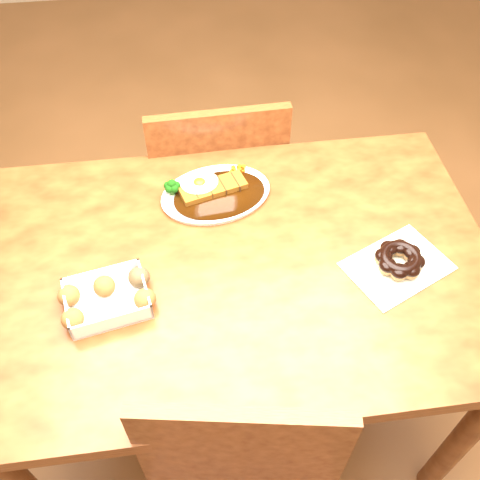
{
  "coord_description": "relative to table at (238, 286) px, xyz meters",
  "views": [
    {
      "loc": [
        -0.09,
        -0.76,
        1.73
      ],
      "look_at": [
        0.01,
        0.01,
        0.81
      ],
      "focal_mm": 40.0,
      "sensor_mm": 36.0,
      "label": 1
    }
  ],
  "objects": [
    {
      "name": "ground",
      "position": [
        0.0,
        0.0,
        -0.65
      ],
      "size": [
        6.0,
        6.0,
        0.0
      ],
      "primitive_type": "plane",
      "color": "brown",
      "rests_on": "ground"
    },
    {
      "name": "table",
      "position": [
        0.0,
        0.0,
        0.0
      ],
      "size": [
        1.2,
        0.8,
        0.75
      ],
      "color": "#4C200F",
      "rests_on": "ground"
    },
    {
      "name": "chair_far",
      "position": [
        -0.0,
        0.53,
        -0.17
      ],
      "size": [
        0.43,
        0.43,
        0.87
      ],
      "rotation": [
        0.0,
        0.0,
        3.18
      ],
      "color": "#4C200F",
      "rests_on": "ground"
    },
    {
      "name": "katsu_curry_plate",
      "position": [
        -0.03,
        0.22,
        0.11
      ],
      "size": [
        0.31,
        0.25,
        0.06
      ],
      "rotation": [
        0.0,
        0.0,
        0.21
      ],
      "color": "white",
      "rests_on": "table"
    },
    {
      "name": "donut_box",
      "position": [
        -0.29,
        -0.08,
        0.12
      ],
      "size": [
        0.21,
        0.17,
        0.05
      ],
      "rotation": [
        0.0,
        0.0,
        0.2
      ],
      "color": "white",
      "rests_on": "table"
    },
    {
      "name": "pon_de_ring",
      "position": [
        0.36,
        -0.06,
        0.12
      ],
      "size": [
        0.27,
        0.24,
        0.04
      ],
      "rotation": [
        0.0,
        0.0,
        0.43
      ],
      "color": "silver",
      "rests_on": "table"
    }
  ]
}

